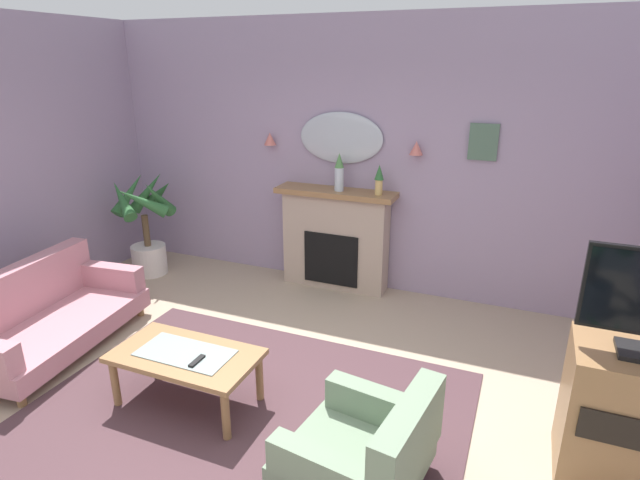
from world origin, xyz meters
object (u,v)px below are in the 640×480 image
at_px(fireplace, 335,240).
at_px(tv_remote, 197,361).
at_px(coffee_table, 186,360).
at_px(floral_couch, 44,315).
at_px(armchair_in_corner, 368,450).
at_px(wall_mirror, 341,138).
at_px(mantel_vase_left, 379,178).
at_px(mantel_vase_centre, 339,172).
at_px(potted_plant_corner_palm, 146,224).
at_px(wall_sconce_right, 416,148).
at_px(wall_sconce_left, 270,139).
at_px(tv_cabinet, 634,419).
at_px(framed_picture, 483,142).

bearing_deg(fireplace, tv_remote, -92.28).
xyz_separation_m(coffee_table, floral_couch, (-1.71, 0.19, -0.06)).
bearing_deg(floral_couch, armchair_in_corner, -8.53).
distance_m(wall_mirror, coffee_table, 2.95).
bearing_deg(fireplace, mantel_vase_left, -3.24).
distance_m(fireplace, floral_couch, 3.03).
relative_size(mantel_vase_centre, floral_couch, 0.23).
distance_m(mantel_vase_left, potted_plant_corner_palm, 2.89).
relative_size(wall_mirror, coffee_table, 0.87).
bearing_deg(wall_sconce_right, wall_sconce_left, 180.00).
distance_m(mantel_vase_centre, tv_cabinet, 3.49).
xyz_separation_m(mantel_vase_left, tv_cabinet, (2.24, -2.03, -0.89)).
bearing_deg(floral_couch, potted_plant_corner_palm, 99.24).
height_order(wall_sconce_right, coffee_table, wall_sconce_right).
relative_size(framed_picture, armchair_in_corner, 0.39).
bearing_deg(framed_picture, tv_remote, -120.67).
bearing_deg(mantel_vase_left, tv_remote, -103.42).
relative_size(wall_sconce_right, potted_plant_corner_palm, 0.11).
bearing_deg(tv_cabinet, wall_mirror, 141.27).
bearing_deg(armchair_in_corner, framed_picture, 85.49).
bearing_deg(potted_plant_corner_palm, coffee_table, -44.41).
height_order(mantel_vase_centre, armchair_in_corner, mantel_vase_centre).
height_order(mantel_vase_left, tv_remote, mantel_vase_left).
bearing_deg(wall_mirror, fireplace, -90.00).
relative_size(framed_picture, tv_remote, 2.25).
xyz_separation_m(mantel_vase_centre, potted_plant_corner_palm, (-2.31, -0.49, -0.72)).
relative_size(mantel_vase_left, floral_couch, 0.18).
bearing_deg(mantel_vase_left, wall_sconce_right, 18.92).
height_order(mantel_vase_centre, wall_mirror, wall_mirror).
height_order(fireplace, armchair_in_corner, fireplace).
bearing_deg(potted_plant_corner_palm, floral_couch, -80.76).
height_order(wall_sconce_right, floral_couch, wall_sconce_right).
height_order(coffee_table, tv_cabinet, tv_cabinet).
bearing_deg(coffee_table, mantel_vase_left, 72.76).
xyz_separation_m(wall_mirror, coffee_table, (-0.26, -2.62, -1.33)).
distance_m(wall_sconce_right, potted_plant_corner_palm, 3.33).
bearing_deg(tv_remote, coffee_table, 155.30).
xyz_separation_m(mantel_vase_centre, tv_remote, (-0.15, -2.52, -0.92)).
distance_m(fireplace, armchair_in_corner, 3.06).
height_order(mantel_vase_centre, wall_sconce_left, wall_sconce_left).
distance_m(mantel_vase_centre, tv_remote, 2.69).
bearing_deg(wall_mirror, mantel_vase_centre, -73.61).
distance_m(fireplace, mantel_vase_centre, 0.80).
relative_size(fireplace, potted_plant_corner_palm, 1.08).
bearing_deg(tv_cabinet, potted_plant_corner_palm, 162.92).
bearing_deg(wall_sconce_left, tv_remote, -74.17).
xyz_separation_m(wall_sconce_right, armchair_in_corner, (0.42, -2.86, -1.35)).
bearing_deg(coffee_table, tv_remote, -24.70).
relative_size(wall_sconce_left, framed_picture, 0.39).
distance_m(fireplace, potted_plant_corner_palm, 2.32).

